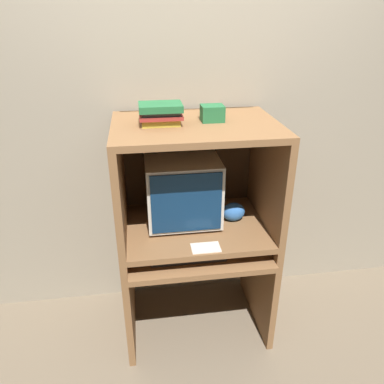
# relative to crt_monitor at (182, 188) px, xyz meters

# --- Properties ---
(ground_plane) EXTENTS (12.00, 12.00, 0.00)m
(ground_plane) POSITION_rel_crt_monitor_xyz_m (0.07, -0.42, -1.00)
(ground_plane) COLOR #756651
(wall_back) EXTENTS (6.00, 0.06, 2.60)m
(wall_back) POSITION_rel_crt_monitor_xyz_m (0.07, 0.31, 0.30)
(wall_back) COLOR gray
(wall_back) RESTS_ON ground_plane
(desk_base) EXTENTS (0.92, 0.70, 0.68)m
(desk_base) POSITION_rel_crt_monitor_xyz_m (0.07, -0.13, -0.59)
(desk_base) COLOR brown
(desk_base) RESTS_ON ground_plane
(desk_monitor_shelf) EXTENTS (0.92, 0.66, 0.11)m
(desk_monitor_shelf) POSITION_rel_crt_monitor_xyz_m (0.07, -0.08, -0.24)
(desk_monitor_shelf) COLOR brown
(desk_monitor_shelf) RESTS_ON desk_base
(hutch_upper) EXTENTS (0.92, 0.66, 0.64)m
(hutch_upper) POSITION_rel_crt_monitor_xyz_m (0.07, -0.05, 0.21)
(hutch_upper) COLOR brown
(hutch_upper) RESTS_ON desk_monitor_shelf
(crt_monitor) EXTENTS (0.44, 0.44, 0.42)m
(crt_monitor) POSITION_rel_crt_monitor_xyz_m (0.00, 0.00, 0.00)
(crt_monitor) COLOR beige
(crt_monitor) RESTS_ON desk_monitor_shelf
(keyboard) EXTENTS (0.44, 0.15, 0.03)m
(keyboard) POSITION_rel_crt_monitor_xyz_m (-0.00, -0.27, -0.31)
(keyboard) COLOR #2D2D30
(keyboard) RESTS_ON desk_base
(mouse) EXTENTS (0.07, 0.05, 0.03)m
(mouse) POSITION_rel_crt_monitor_xyz_m (0.29, -0.27, -0.31)
(mouse) COLOR #B7B7B7
(mouse) RESTS_ON desk_base
(snack_bag) EXTENTS (0.14, 0.11, 0.12)m
(snack_bag) POSITION_rel_crt_monitor_xyz_m (0.32, -0.07, -0.16)
(snack_bag) COLOR #336BB7
(snack_bag) RESTS_ON desk_monitor_shelf
(book_stack) EXTENTS (0.23, 0.17, 0.12)m
(book_stack) POSITION_rel_crt_monitor_xyz_m (-0.12, -0.09, 0.49)
(book_stack) COLOR gold
(book_stack) RESTS_ON hutch_upper
(paper_card) EXTENTS (0.16, 0.11, 0.00)m
(paper_card) POSITION_rel_crt_monitor_xyz_m (0.09, -0.35, -0.21)
(paper_card) COLOR beige
(paper_card) RESTS_ON desk_monitor_shelf
(storage_box) EXTENTS (0.12, 0.11, 0.09)m
(storage_box) POSITION_rel_crt_monitor_xyz_m (0.17, -0.05, 0.47)
(storage_box) COLOR #236638
(storage_box) RESTS_ON hutch_upper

